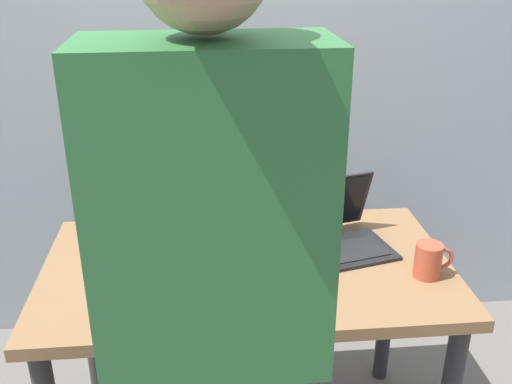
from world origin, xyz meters
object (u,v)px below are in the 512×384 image
(laptop, at_px, (333,231))
(beer_bottle_amber, at_px, (176,202))
(beer_bottle_dark, at_px, (200,211))
(person_figure, at_px, (216,353))
(beer_bottle_green, at_px, (149,213))
(coffee_mug, at_px, (429,260))

(laptop, relative_size, beer_bottle_amber, 1.27)
(laptop, relative_size, beer_bottle_dark, 1.36)
(beer_bottle_dark, bearing_deg, person_figure, -87.95)
(beer_bottle_amber, bearing_deg, beer_bottle_green, -140.95)
(laptop, bearing_deg, beer_bottle_green, 174.30)
(beer_bottle_amber, distance_m, coffee_mug, 0.85)
(beer_bottle_amber, bearing_deg, laptop, -14.26)
(laptop, relative_size, beer_bottle_green, 1.32)
(laptop, relative_size, person_figure, 0.22)
(person_figure, xyz_separation_m, coffee_mug, (0.66, 0.51, -0.12))
(beer_bottle_amber, distance_m, person_figure, 0.87)
(beer_bottle_dark, height_order, coffee_mug, beer_bottle_dark)
(laptop, height_order, beer_bottle_amber, beer_bottle_amber)
(laptop, bearing_deg, beer_bottle_dark, 168.09)
(beer_bottle_dark, relative_size, coffee_mug, 2.42)
(beer_bottle_amber, bearing_deg, beer_bottle_dark, -26.11)
(beer_bottle_amber, height_order, beer_bottle_dark, beer_bottle_amber)
(beer_bottle_green, bearing_deg, coffee_mug, -17.95)
(beer_bottle_dark, distance_m, beer_bottle_green, 0.17)
(beer_bottle_dark, height_order, person_figure, person_figure)
(beer_bottle_dark, distance_m, person_figure, 0.83)
(beer_bottle_amber, relative_size, beer_bottle_dark, 1.08)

